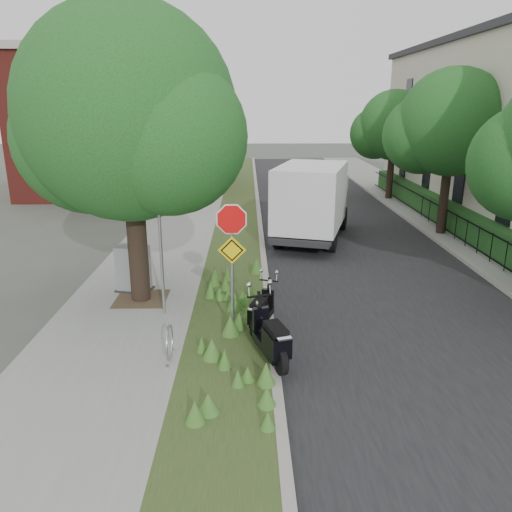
% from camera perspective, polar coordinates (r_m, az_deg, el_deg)
% --- Properties ---
extents(ground, '(120.00, 120.00, 0.00)m').
position_cam_1_polar(ground, '(11.44, 4.46, -10.60)').
color(ground, '#4C5147').
rests_on(ground, ground).
extents(sidewalk_near, '(3.50, 60.00, 0.12)m').
position_cam_1_polar(sidewalk_near, '(21.00, -9.71, 2.37)').
color(sidewalk_near, gray).
rests_on(sidewalk_near, ground).
extents(verge, '(2.00, 60.00, 0.12)m').
position_cam_1_polar(verge, '(20.76, -2.19, 2.43)').
color(verge, '#2E441D').
rests_on(verge, ground).
extents(kerb_near, '(0.20, 60.00, 0.13)m').
position_cam_1_polar(kerb_near, '(20.76, 0.58, 2.46)').
color(kerb_near, '#9E9991').
rests_on(kerb_near, ground).
extents(road, '(7.00, 60.00, 0.01)m').
position_cam_1_polar(road, '(21.16, 10.10, 2.30)').
color(road, black).
rests_on(road, ground).
extents(kerb_far, '(0.20, 60.00, 0.13)m').
position_cam_1_polar(kerb_far, '(22.08, 19.07, 2.40)').
color(kerb_far, '#9E9991').
rests_on(kerb_far, ground).
extents(footpath_far, '(3.20, 60.00, 0.12)m').
position_cam_1_polar(footpath_far, '(22.72, 23.11, 2.34)').
color(footpath_far, gray).
rests_on(footpath_far, ground).
extents(street_tree_main, '(6.21, 5.54, 7.66)m').
position_cam_1_polar(street_tree_main, '(13.30, -14.62, 14.40)').
color(street_tree_main, black).
rests_on(street_tree_main, ground).
extents(bare_post, '(0.08, 0.08, 4.00)m').
position_cam_1_polar(bare_post, '(12.49, -10.88, 2.00)').
color(bare_post, '#A5A8AD').
rests_on(bare_post, ground).
extents(bike_hoop, '(0.06, 0.78, 0.77)m').
position_cam_1_polar(bike_hoop, '(10.76, -9.86, -9.73)').
color(bike_hoop, '#A5A8AD').
rests_on(bike_hoop, ground).
extents(sign_assembly, '(0.94, 0.08, 3.22)m').
position_cam_1_polar(sign_assembly, '(11.08, -2.77, 1.48)').
color(sign_assembly, '#A5A8AD').
rests_on(sign_assembly, ground).
extents(fence_far, '(0.04, 24.00, 1.00)m').
position_cam_1_polar(fence_far, '(22.19, 20.92, 3.89)').
color(fence_far, black).
rests_on(fence_far, ground).
extents(hedge_far, '(1.00, 24.00, 1.10)m').
position_cam_1_polar(hedge_far, '(22.46, 22.59, 3.85)').
color(hedge_far, '#1D4117').
rests_on(hedge_far, footpath_far).
extents(brick_building, '(9.40, 10.40, 8.30)m').
position_cam_1_polar(brick_building, '(33.19, -16.24, 14.54)').
color(brick_building, maroon).
rests_on(brick_building, ground).
extents(far_tree_b, '(4.83, 4.31, 6.56)m').
position_cam_1_polar(far_tree_b, '(21.67, 21.27, 13.49)').
color(far_tree_b, black).
rests_on(far_tree_b, ground).
extents(far_tree_c, '(4.37, 3.89, 5.93)m').
position_cam_1_polar(far_tree_c, '(29.27, 15.34, 13.85)').
color(far_tree_c, black).
rests_on(far_tree_c, ground).
extents(scooter_near, '(0.69, 1.56, 0.77)m').
position_cam_1_polar(scooter_near, '(11.93, 0.49, -6.70)').
color(scooter_near, black).
rests_on(scooter_near, ground).
extents(scooter_far, '(0.79, 1.88, 0.92)m').
position_cam_1_polar(scooter_far, '(10.42, 1.90, -9.94)').
color(scooter_far, black).
rests_on(scooter_far, ground).
extents(box_truck, '(3.75, 6.14, 2.60)m').
position_cam_1_polar(box_truck, '(20.02, 6.51, 6.59)').
color(box_truck, '#262628').
rests_on(box_truck, ground).
extents(utility_cabinet, '(1.10, 0.86, 1.31)m').
position_cam_1_polar(utility_cabinet, '(14.70, -13.84, -1.49)').
color(utility_cabinet, '#262628').
rests_on(utility_cabinet, ground).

